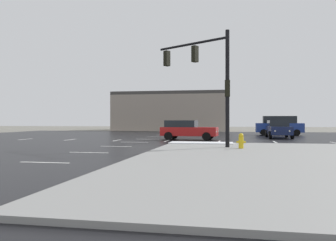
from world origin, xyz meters
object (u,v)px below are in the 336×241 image
at_px(fire_hydrant, 241,141).
at_px(suv_blue, 279,125).
at_px(sedan_navy, 278,129).
at_px(sedan_red, 187,130).
at_px(traffic_signal_mast, 207,72).

bearing_deg(fire_hydrant, suv_blue, 77.02).
xyz_separation_m(fire_hydrant, suv_blue, (4.46, 19.36, 0.55)).
bearing_deg(sedan_navy, sedan_red, -59.50).
distance_m(fire_hydrant, sedan_navy, 14.37).
bearing_deg(sedan_red, suv_blue, 54.34).
xyz_separation_m(suv_blue, sedan_navy, (-0.78, -5.47, -0.24)).
height_order(traffic_signal_mast, sedan_navy, traffic_signal_mast).
distance_m(fire_hydrant, sedan_red, 10.20).
bearing_deg(fire_hydrant, sedan_red, 113.29).
height_order(fire_hydrant, suv_blue, suv_blue).
relative_size(traffic_signal_mast, suv_blue, 1.31).
bearing_deg(suv_blue, fire_hydrant, -101.34).
height_order(fire_hydrant, sedan_red, sedan_red).
distance_m(suv_blue, sedan_navy, 5.53).
bearing_deg(sedan_navy, suv_blue, 171.93).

